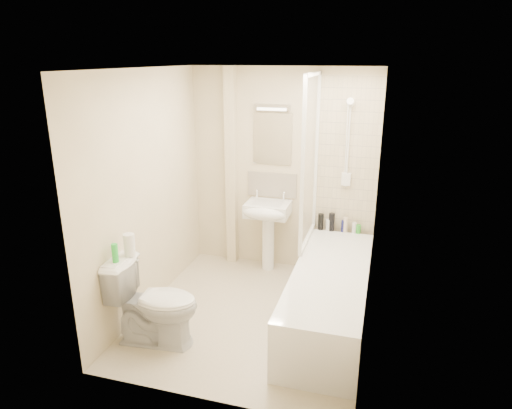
# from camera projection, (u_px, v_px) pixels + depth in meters

# --- Properties ---
(floor) EXTENTS (2.50, 2.50, 0.00)m
(floor) POSITION_uv_depth(u_px,v_px,m) (253.00, 315.00, 4.63)
(floor) COLOR beige
(floor) RESTS_ON ground
(wall_back) EXTENTS (2.20, 0.02, 2.40)m
(wall_back) POSITION_uv_depth(u_px,v_px,m) (282.00, 171.00, 5.40)
(wall_back) COLOR beige
(wall_back) RESTS_ON ground
(wall_left) EXTENTS (0.02, 2.50, 2.40)m
(wall_left) POSITION_uv_depth(u_px,v_px,m) (147.00, 193.00, 4.54)
(wall_left) COLOR beige
(wall_left) RESTS_ON ground
(wall_right) EXTENTS (0.02, 2.50, 2.40)m
(wall_right) POSITION_uv_depth(u_px,v_px,m) (374.00, 213.00, 3.97)
(wall_right) COLOR beige
(wall_right) RESTS_ON ground
(ceiling) EXTENTS (2.20, 2.50, 0.02)m
(ceiling) POSITION_uv_depth(u_px,v_px,m) (252.00, 68.00, 3.88)
(ceiling) COLOR white
(ceiling) RESTS_ON wall_back
(tile_back) EXTENTS (0.70, 0.01, 1.75)m
(tile_back) POSITION_uv_depth(u_px,v_px,m) (348.00, 157.00, 5.12)
(tile_back) COLOR beige
(tile_back) RESTS_ON wall_back
(tile_right) EXTENTS (0.01, 2.10, 1.75)m
(tile_right) POSITION_uv_depth(u_px,v_px,m) (375.00, 185.00, 3.99)
(tile_right) COLOR beige
(tile_right) RESTS_ON wall_right
(pipe_boxing) EXTENTS (0.12, 0.12, 2.40)m
(pipe_boxing) POSITION_uv_depth(u_px,v_px,m) (231.00, 169.00, 5.51)
(pipe_boxing) COLOR beige
(pipe_boxing) RESTS_ON ground
(splashback) EXTENTS (0.60, 0.02, 0.30)m
(splashback) POSITION_uv_depth(u_px,v_px,m) (272.00, 185.00, 5.47)
(splashback) COLOR beige
(splashback) RESTS_ON wall_back
(mirror) EXTENTS (0.46, 0.01, 0.60)m
(mirror) POSITION_uv_depth(u_px,v_px,m) (272.00, 139.00, 5.30)
(mirror) COLOR white
(mirror) RESTS_ON wall_back
(strip_light) EXTENTS (0.42, 0.07, 0.07)m
(strip_light) POSITION_uv_depth(u_px,v_px,m) (272.00, 107.00, 5.17)
(strip_light) COLOR silver
(strip_light) RESTS_ON wall_back
(bathtub) EXTENTS (0.70, 2.10, 0.55)m
(bathtub) POSITION_uv_depth(u_px,v_px,m) (330.00, 295.00, 4.43)
(bathtub) COLOR white
(bathtub) RESTS_ON ground
(shower_screen) EXTENTS (0.04, 0.92, 1.80)m
(shower_screen) POSITION_uv_depth(u_px,v_px,m) (310.00, 161.00, 4.80)
(shower_screen) COLOR white
(shower_screen) RESTS_ON bathtub
(shower_fixture) EXTENTS (0.10, 0.16, 0.99)m
(shower_fixture) POSITION_uv_depth(u_px,v_px,m) (348.00, 147.00, 5.04)
(shower_fixture) COLOR white
(shower_fixture) RESTS_ON wall_back
(pedestal_sink) EXTENTS (0.51, 0.47, 0.98)m
(pedestal_sink) POSITION_uv_depth(u_px,v_px,m) (267.00, 218.00, 5.37)
(pedestal_sink) COLOR white
(pedestal_sink) RESTS_ON ground
(bottle_black_a) EXTENTS (0.06, 0.06, 0.19)m
(bottle_black_a) POSITION_uv_depth(u_px,v_px,m) (321.00, 222.00, 5.36)
(bottle_black_a) COLOR black
(bottle_black_a) RESTS_ON bathtub
(bottle_white_a) EXTENTS (0.06, 0.06, 0.13)m
(bottle_white_a) POSITION_uv_depth(u_px,v_px,m) (328.00, 225.00, 5.34)
(bottle_white_a) COLOR silver
(bottle_white_a) RESTS_ON bathtub
(bottle_black_b) EXTENTS (0.07, 0.07, 0.21)m
(bottle_black_b) POSITION_uv_depth(u_px,v_px,m) (332.00, 222.00, 5.32)
(bottle_black_b) COLOR black
(bottle_black_b) RESTS_ON bathtub
(bottle_blue) EXTENTS (0.04, 0.04, 0.14)m
(bottle_blue) POSITION_uv_depth(u_px,v_px,m) (343.00, 226.00, 5.30)
(bottle_blue) COLOR #131657
(bottle_blue) RESTS_ON bathtub
(bottle_cream) EXTENTS (0.05, 0.05, 0.18)m
(bottle_cream) POSITION_uv_depth(u_px,v_px,m) (345.00, 225.00, 5.28)
(bottle_cream) COLOR beige
(bottle_cream) RESTS_ON bathtub
(bottle_white_b) EXTENTS (0.05, 0.05, 0.12)m
(bottle_white_b) POSITION_uv_depth(u_px,v_px,m) (354.00, 228.00, 5.27)
(bottle_white_b) COLOR silver
(bottle_white_b) RESTS_ON bathtub
(bottle_green) EXTENTS (0.05, 0.05, 0.10)m
(bottle_green) POSITION_uv_depth(u_px,v_px,m) (358.00, 229.00, 5.26)
(bottle_green) COLOR green
(bottle_green) RESTS_ON bathtub
(toilet) EXTENTS (0.59, 0.86, 0.80)m
(toilet) POSITION_uv_depth(u_px,v_px,m) (155.00, 302.00, 4.08)
(toilet) COLOR white
(toilet) RESTS_ON ground
(toilet_roll_lower) EXTENTS (0.10, 0.10, 0.10)m
(toilet_roll_lower) POSITION_uv_depth(u_px,v_px,m) (130.00, 250.00, 4.07)
(toilet_roll_lower) COLOR white
(toilet_roll_lower) RESTS_ON toilet
(toilet_roll_upper) EXTENTS (0.10, 0.10, 0.11)m
(toilet_roll_upper) POSITION_uv_depth(u_px,v_px,m) (129.00, 240.00, 4.04)
(toilet_roll_upper) COLOR white
(toilet_roll_upper) RESTS_ON toilet_roll_lower
(green_bottle) EXTENTS (0.06, 0.06, 0.17)m
(green_bottle) POSITION_uv_depth(u_px,v_px,m) (115.00, 253.00, 3.92)
(green_bottle) COLOR green
(green_bottle) RESTS_ON toilet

